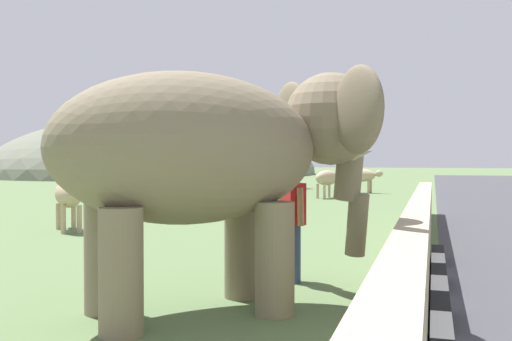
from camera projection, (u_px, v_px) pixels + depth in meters
The scene contains 8 objects.
barrier_parapet at pixel (403, 316), 4.46m from camera, with size 28.00×0.36×1.00m, color tan.
elephant at pixel (219, 152), 6.46m from camera, with size 3.79×3.87×2.82m.
person_handler at pixel (292, 216), 7.98m from camera, with size 0.57×0.48×1.66m.
bus_teal at pixel (232, 152), 30.27m from camera, with size 9.92×4.57×3.50m.
cow_near at pixel (68, 195), 13.60m from camera, with size 1.66×1.61×1.23m.
cow_mid at pixel (327, 178), 24.94m from camera, with size 1.89×1.15×1.23m.
cow_far at pixel (362, 176), 28.71m from camera, with size 0.91×1.93×1.23m.
hill_east at pixel (164, 174), 63.62m from camera, with size 42.00×33.60×12.80m.
Camera 1 is at (-2.58, 4.16, 1.74)m, focal length 39.74 mm.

